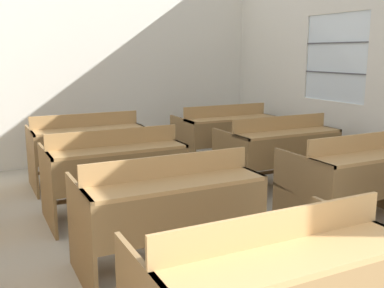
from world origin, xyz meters
TOP-DOWN VIEW (x-y plane):
  - wall_back at (0.00, 6.51)m, footprint 6.41×0.06m
  - bench_second_center at (0.20, 2.82)m, footprint 1.30×0.78m
  - bench_second_right at (2.14, 2.83)m, footprint 1.30×0.78m
  - bench_third_center at (0.17, 4.08)m, footprint 1.30×0.78m
  - bench_third_right at (2.16, 4.09)m, footprint 1.30×0.78m
  - bench_back_center at (0.19, 5.33)m, footprint 1.30×0.78m
  - bench_back_right at (2.17, 5.34)m, footprint 1.30×0.78m

SIDE VIEW (x-z plane):
  - bench_second_center at x=0.20m, z-range 0.03..0.93m
  - bench_second_right at x=2.14m, z-range 0.03..0.93m
  - bench_third_center at x=0.17m, z-range 0.03..0.93m
  - bench_third_right at x=2.16m, z-range 0.03..0.93m
  - bench_back_center at x=0.19m, z-range 0.03..0.93m
  - bench_back_right at x=2.17m, z-range 0.03..0.93m
  - wall_back at x=0.00m, z-range 0.00..3.17m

